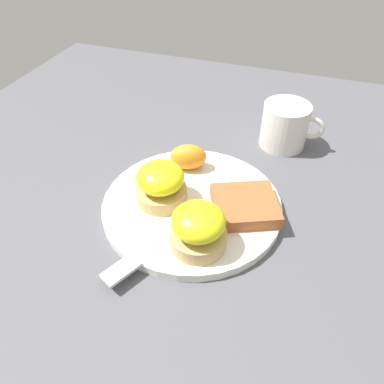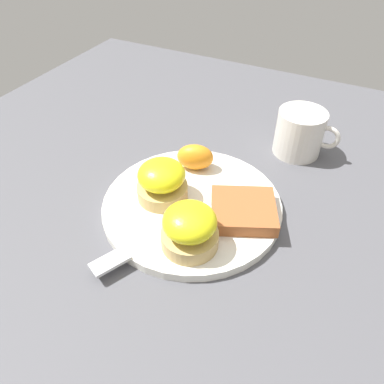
# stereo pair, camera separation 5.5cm
# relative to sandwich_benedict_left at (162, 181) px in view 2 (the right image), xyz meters

# --- Properties ---
(ground_plane) EXTENTS (1.10, 1.10, 0.00)m
(ground_plane) POSITION_rel_sandwich_benedict_left_xyz_m (0.05, 0.01, -0.04)
(ground_plane) COLOR #4C4C51
(plate) EXTENTS (0.27, 0.27, 0.01)m
(plate) POSITION_rel_sandwich_benedict_left_xyz_m (0.05, 0.01, -0.04)
(plate) COLOR silver
(plate) RESTS_ON ground_plane
(sandwich_benedict_left) EXTENTS (0.08, 0.08, 0.06)m
(sandwich_benedict_left) POSITION_rel_sandwich_benedict_left_xyz_m (0.00, 0.00, 0.00)
(sandwich_benedict_left) COLOR tan
(sandwich_benedict_left) RESTS_ON plate
(sandwich_benedict_right) EXTENTS (0.08, 0.08, 0.06)m
(sandwich_benedict_right) POSITION_rel_sandwich_benedict_left_xyz_m (0.08, -0.07, 0.00)
(sandwich_benedict_right) COLOR tan
(sandwich_benedict_right) RESTS_ON plate
(hashbrown_patty) EXTENTS (0.12, 0.12, 0.02)m
(hashbrown_patty) POSITION_rel_sandwich_benedict_left_xyz_m (0.12, 0.02, -0.02)
(hashbrown_patty) COLOR #9B542C
(hashbrown_patty) RESTS_ON plate
(orange_wedge) EXTENTS (0.07, 0.05, 0.04)m
(orange_wedge) POSITION_rel_sandwich_benedict_left_xyz_m (0.01, 0.09, -0.01)
(orange_wedge) COLOR orange
(orange_wedge) RESTS_ON plate
(fork) EXTENTS (0.12, 0.23, 0.00)m
(fork) POSITION_rel_sandwich_benedict_left_xyz_m (0.04, -0.07, -0.03)
(fork) COLOR silver
(fork) RESTS_ON plate
(cup) EXTENTS (0.11, 0.08, 0.08)m
(cup) POSITION_rel_sandwich_benedict_left_xyz_m (0.15, 0.23, -0.00)
(cup) COLOR silver
(cup) RESTS_ON ground_plane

